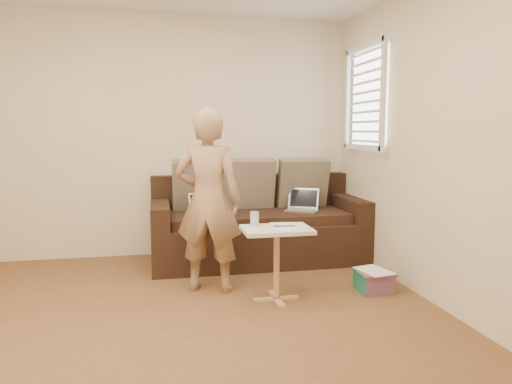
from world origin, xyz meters
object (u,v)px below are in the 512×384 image
person (208,201)px  side_table (277,264)px  laptop_white (207,215)px  striped_box (374,281)px  laptop_silver (302,211)px  sofa (258,221)px  drinking_glass (255,219)px

person → side_table: size_ratio=2.60×
laptop_white → striped_box: bearing=-56.0°
laptop_silver → laptop_white: size_ratio=1.10×
sofa → striped_box: size_ratio=7.60×
person → striped_box: person is taller
laptop_silver → striped_box: 1.23m
sofa → laptop_silver: bearing=-7.1°
person → drinking_glass: bearing=159.7°
sofa → person: 1.10m
sofa → person: person is taller
laptop_silver → laptop_white: bearing=-149.1°
laptop_silver → laptop_white: laptop_silver is taller
laptop_white → drinking_glass: (0.28, -1.05, 0.14)m
striped_box → sofa: bearing=123.3°
person → side_table: 0.78m
sofa → laptop_silver: (0.46, -0.06, 0.10)m
person → side_table: person is taller
laptop_silver → striped_box: size_ratio=1.15×
sofa → laptop_white: bearing=-172.3°
laptop_white → drinking_glass: 1.09m
laptop_silver → side_table: laptop_silver is taller
drinking_glass → striped_box: (1.03, -0.05, -0.57)m
person → side_table: (0.51, -0.36, -0.48)m
sofa → laptop_white: sofa is taller
person → striped_box: 1.57m
laptop_white → side_table: size_ratio=0.50×
laptop_silver → person: size_ratio=0.21×
laptop_silver → side_table: size_ratio=0.55×
side_table → striped_box: 0.90m
sofa → person: (-0.61, -0.85, 0.35)m
side_table → striped_box: size_ratio=2.07×
person → drinking_glass: person is taller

